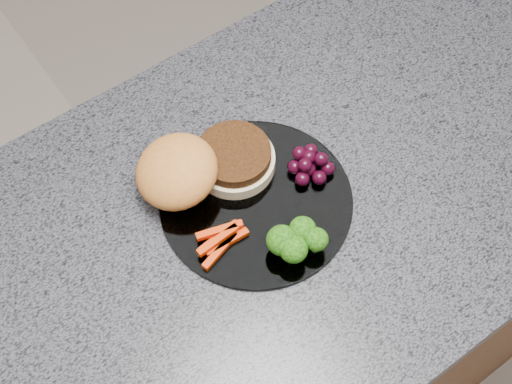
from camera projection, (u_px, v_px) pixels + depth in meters
The scene contains 7 objects.
island_cabinet at pixel (278, 318), 1.37m from camera, with size 1.20×0.60×0.86m, color #4F321B.
countertop at pixel (286, 203), 0.98m from camera, with size 1.20×0.60×0.04m, color #484952.
plate at pixel (256, 201), 0.96m from camera, with size 0.26×0.26×0.01m, color white.
burger at pixel (198, 169), 0.95m from camera, with size 0.21×0.14×0.06m.
carrot_sticks at pixel (221, 240), 0.91m from camera, with size 0.08×0.05×0.02m.
broccoli at pixel (295, 240), 0.89m from camera, with size 0.07×0.06×0.05m.
grape_bunch at pixel (310, 163), 0.96m from camera, with size 0.06×0.06×0.03m.
Camera 1 is at (-0.32, -0.37, 1.73)m, focal length 50.00 mm.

